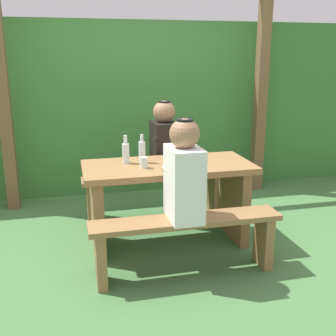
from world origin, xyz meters
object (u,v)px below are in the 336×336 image
bench_near (186,234)px  bottle_right (142,151)px  person_black_coat (164,141)px  picnic_table (168,190)px  person_white_shirt (184,174)px  cell_phone (172,164)px  bench_far (155,188)px  drinking_glass (144,163)px  bottle_left (126,152)px

bench_near → bottle_right: 0.84m
person_black_coat → bottle_right: size_ratio=3.00×
bench_near → bottle_right: (-0.20, 0.66, 0.48)m
picnic_table → person_white_shirt: person_white_shirt is taller
person_black_coat → cell_phone: size_ratio=5.14×
bench_far → person_black_coat: bearing=-1.9°
person_white_shirt → drinking_glass: (-0.20, 0.49, -0.03)m
person_white_shirt → cell_phone: bearing=84.6°
bottle_right → bench_far: bearing=66.5°
picnic_table → person_black_coat: bearing=80.0°
cell_phone → bench_far: bearing=91.9°
bench_far → drinking_glass: bearing=-109.0°
bottle_left → bottle_right: (0.14, -0.01, 0.00)m
bench_far → person_white_shirt: 1.21m
bench_near → person_white_shirt: bearing=170.7°
picnic_table → cell_phone: size_ratio=10.00×
person_black_coat → bottle_right: (-0.30, -0.45, 0.02)m
bottle_right → person_white_shirt: bearing=-74.8°
bench_near → person_black_coat: (0.10, 1.12, 0.46)m
picnic_table → person_white_shirt: size_ratio=1.95×
bottle_right → cell_phone: (0.23, -0.14, -0.09)m
person_white_shirt → bottle_left: 0.74m
bench_far → cell_phone: 0.71m
person_white_shirt → person_black_coat: bearing=83.9°
picnic_table → cell_phone: (0.03, -0.04, 0.23)m
person_white_shirt → cell_phone: 0.53m
person_white_shirt → picnic_table: bearing=87.9°
person_white_shirt → bottle_left: size_ratio=3.04×
picnic_table → bench_near: bearing=-90.0°
person_white_shirt → cell_phone: size_ratio=5.14×
bottle_left → drinking_glass: bearing=-56.9°
bench_near → person_white_shirt: 0.46m
person_white_shirt → bottle_left: person_white_shirt is taller
picnic_table → person_black_coat: (0.10, 0.56, 0.30)m
bottle_left → bottle_right: size_ratio=0.99×
person_black_coat → cell_phone: person_black_coat is taller
person_white_shirt → cell_phone: (0.05, 0.52, -0.07)m
drinking_glass → cell_phone: 0.25m
bench_far → bottle_right: bearing=-113.5°
bottle_left → person_black_coat: bearing=45.9°
person_black_coat → bottle_right: person_black_coat is taller
bench_near → bench_far: bearing=90.0°
bottle_left → bottle_right: bearing=-3.3°
picnic_table → bench_near: picnic_table is taller
person_white_shirt → bottle_left: bearing=115.3°
bench_near → person_black_coat: size_ratio=1.95×
person_white_shirt → bottle_right: 0.68m
picnic_table → bench_near: (0.00, -0.56, -0.16)m
picnic_table → person_white_shirt: bearing=-92.1°
bottle_left → person_white_shirt: bearing=-64.7°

